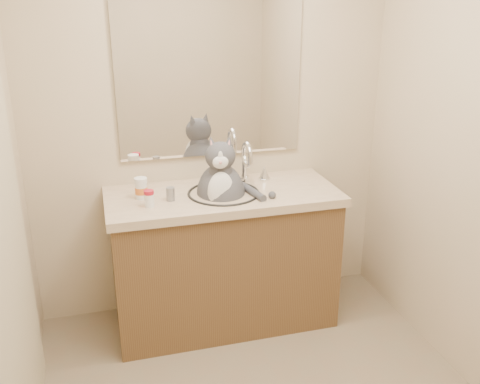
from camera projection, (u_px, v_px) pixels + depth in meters
name	position (u px, v px, depth m)	size (l,w,h in m)	color
room	(280.00, 191.00, 2.09)	(2.22, 2.52, 2.42)	#807158
vanity	(224.00, 255.00, 3.22)	(1.34, 0.59, 1.12)	brown
mirror	(211.00, 81.00, 3.12)	(1.10, 0.02, 0.90)	white
shower_curtain	(2.00, 251.00, 1.98)	(0.02, 1.30, 1.93)	#C0B191
cat	(221.00, 190.00, 3.06)	(0.38, 0.38, 0.55)	#4D4D53
pill_bottle_redcap	(149.00, 198.00, 2.86)	(0.06, 0.06, 0.09)	white
pill_bottle_orange	(141.00, 189.00, 2.97)	(0.09, 0.09, 0.12)	white
grey_canister	(170.00, 194.00, 2.95)	(0.06, 0.06, 0.08)	gray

